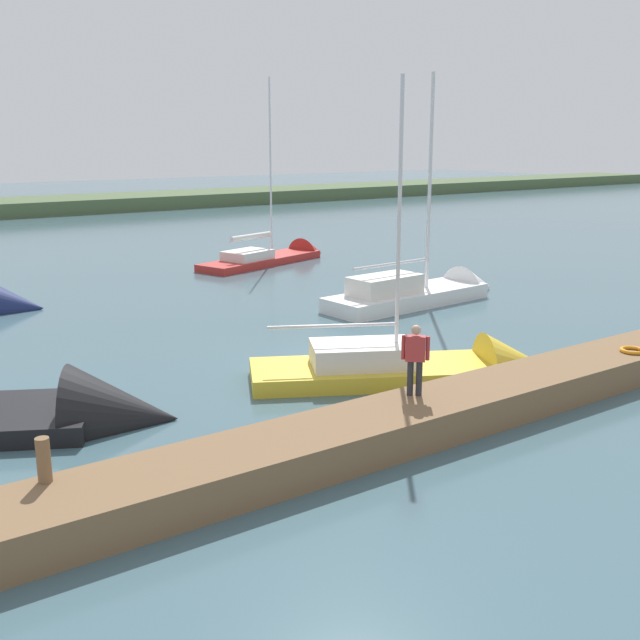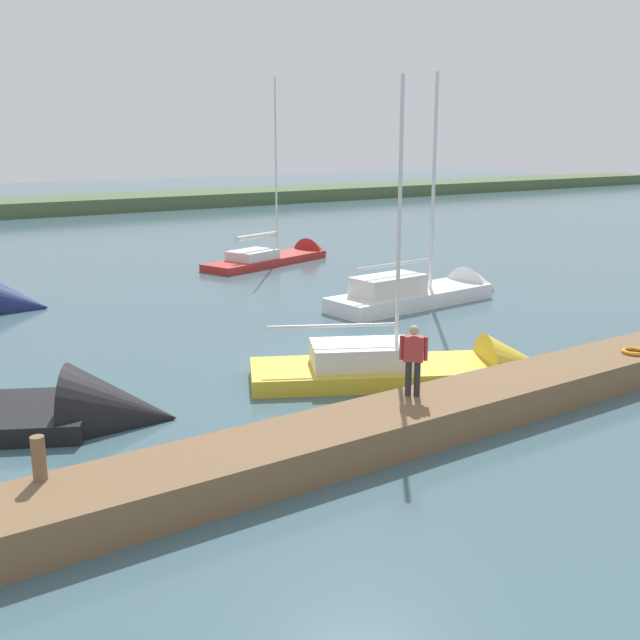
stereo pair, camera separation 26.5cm
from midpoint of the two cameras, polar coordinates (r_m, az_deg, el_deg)
name	(u,v)px [view 2 (the right image)]	position (r m, az deg, el deg)	size (l,w,h in m)	color
ground_plane	(349,367)	(21.54, 2.57, -3.55)	(200.00, 200.00, 0.00)	#42606B
dock_pier	(476,403)	(17.93, 12.08, -6.13)	(25.19, 1.89, 0.77)	brown
mooring_post_far	(39,458)	(13.54, -19.92, -9.79)	(0.23, 0.23, 0.78)	brown
life_ring_buoy	(634,351)	(21.79, 22.96, -2.20)	(0.66, 0.66, 0.10)	orange
sailboat_inner_slip	(433,295)	(30.50, 8.79, 1.86)	(8.78, 2.77, 9.71)	white
sailboat_far_left	(284,259)	(40.18, -2.54, 4.61)	(9.07, 4.60, 10.29)	#B22823
sailboat_far_right	(438,373)	(20.74, 9.23, -3.95)	(8.45, 5.89, 8.93)	gold
person_on_dock	(413,356)	(16.72, 7.51, -2.70)	(0.47, 0.46, 1.61)	#28282D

